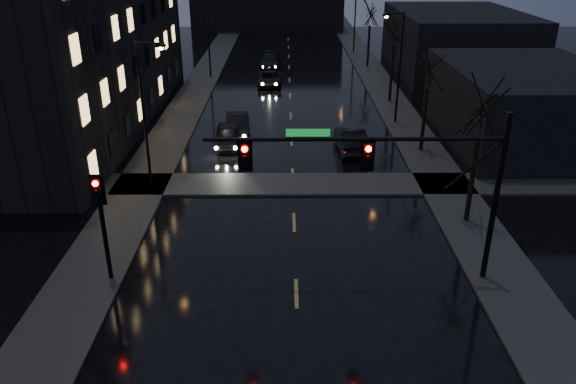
{
  "coord_description": "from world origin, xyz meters",
  "views": [
    {
      "loc": [
        -0.42,
        -10.31,
        12.67
      ],
      "look_at": [
        -0.31,
        10.54,
        3.2
      ],
      "focal_mm": 35.0,
      "sensor_mm": 36.0,
      "label": 1
    }
  ],
  "objects_px": {
    "oncoming_car_b": "(238,125)",
    "oncoming_car_d": "(270,62)",
    "oncoming_car_c": "(270,78)",
    "oncoming_car_a": "(229,136)",
    "lead_car": "(351,139)"
  },
  "relations": [
    {
      "from": "oncoming_car_a",
      "to": "oncoming_car_d",
      "type": "bearing_deg",
      "value": 78.72
    },
    {
      "from": "oncoming_car_c",
      "to": "oncoming_car_d",
      "type": "bearing_deg",
      "value": 91.09
    },
    {
      "from": "oncoming_car_b",
      "to": "oncoming_car_c",
      "type": "height_order",
      "value": "oncoming_car_b"
    },
    {
      "from": "oncoming_car_a",
      "to": "oncoming_car_d",
      "type": "height_order",
      "value": "oncoming_car_d"
    },
    {
      "from": "oncoming_car_c",
      "to": "oncoming_car_d",
      "type": "xyz_separation_m",
      "value": [
        -0.18,
        7.37,
        0.1
      ]
    },
    {
      "from": "oncoming_car_b",
      "to": "oncoming_car_d",
      "type": "distance_m",
      "value": 22.02
    },
    {
      "from": "oncoming_car_b",
      "to": "lead_car",
      "type": "relative_size",
      "value": 0.96
    },
    {
      "from": "oncoming_car_d",
      "to": "lead_car",
      "type": "xyz_separation_m",
      "value": [
        5.86,
        -25.17,
        0.02
      ]
    },
    {
      "from": "oncoming_car_b",
      "to": "oncoming_car_c",
      "type": "distance_m",
      "value": 14.71
    },
    {
      "from": "oncoming_car_a",
      "to": "oncoming_car_d",
      "type": "relative_size",
      "value": 0.82
    },
    {
      "from": "oncoming_car_d",
      "to": "lead_car",
      "type": "relative_size",
      "value": 1.1
    },
    {
      "from": "oncoming_car_a",
      "to": "oncoming_car_c",
      "type": "bearing_deg",
      "value": 75.96
    },
    {
      "from": "oncoming_car_a",
      "to": "oncoming_car_c",
      "type": "xyz_separation_m",
      "value": [
        2.29,
        16.83,
        -0.07
      ]
    },
    {
      "from": "oncoming_car_a",
      "to": "lead_car",
      "type": "height_order",
      "value": "lead_car"
    },
    {
      "from": "oncoming_car_a",
      "to": "oncoming_car_b",
      "type": "height_order",
      "value": "oncoming_car_b"
    }
  ]
}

